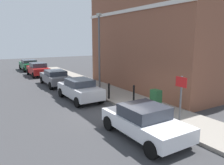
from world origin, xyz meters
TOP-DOWN VIEW (x-y plane):
  - ground at (0.00, 0.00)m, footprint 80.00×80.00m
  - sidewalk at (1.87, 6.00)m, footprint 2.66×30.00m
  - corner_building at (6.60, 3.83)m, footprint 6.90×11.65m
  - car_white at (-0.80, -2.96)m, footprint 1.95×3.93m
  - car_silver at (-0.77, 3.69)m, footprint 1.85×3.97m
  - car_grey at (-0.68, 9.24)m, footprint 1.91×4.16m
  - car_red at (-0.72, 15.26)m, footprint 1.84×3.97m
  - car_green at (-0.63, 20.47)m, footprint 1.95×4.23m
  - utility_cabinet at (1.73, -0.89)m, footprint 0.46×0.61m
  - bollard_near_cabinet at (1.83, 1.21)m, footprint 0.14×0.14m
  - bollard_far_kerb at (0.79, 2.53)m, footprint 0.14×0.14m
  - street_sign at (0.97, -3.23)m, footprint 0.08×0.60m
  - lamppost at (1.60, 5.29)m, footprint 0.20×0.44m

SIDE VIEW (x-z plane):
  - ground at x=0.00m, z-range 0.00..0.00m
  - sidewalk at x=1.87m, z-range 0.00..0.15m
  - utility_cabinet at x=1.73m, z-range 0.11..1.26m
  - car_white at x=-0.80m, z-range 0.02..1.38m
  - bollard_near_cabinet at x=1.83m, z-range 0.19..1.22m
  - bollard_far_kerb at x=0.79m, z-range 0.19..1.22m
  - car_grey at x=-0.68m, z-range 0.05..1.40m
  - car_silver at x=-0.77m, z-range 0.03..1.46m
  - car_green at x=-0.63m, z-range 0.05..1.44m
  - car_red at x=-0.72m, z-range 0.03..1.50m
  - street_sign at x=0.97m, z-range 0.51..2.81m
  - lamppost at x=1.60m, z-range 0.44..6.16m
  - corner_building at x=6.60m, z-range 0.00..9.35m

